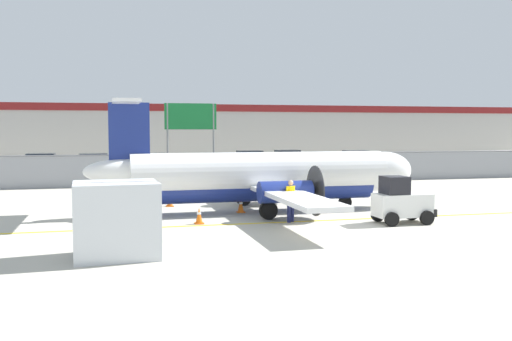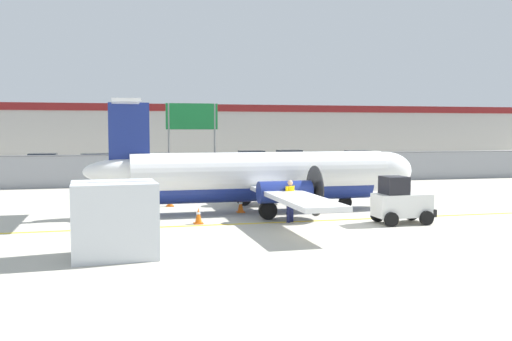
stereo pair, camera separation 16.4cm
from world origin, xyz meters
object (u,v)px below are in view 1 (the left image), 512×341
Objects in this scene: parked_car_5 at (289,158)px; parked_car_6 at (355,159)px; baggage_tug at (401,202)px; parked_car_1 at (95,163)px; parked_car_2 at (154,163)px; parked_car_3 at (218,164)px; traffic_cone_far_left at (241,205)px; parked_car_0 at (40,163)px; highway_sign at (191,123)px; ground_crew_worker at (291,199)px; cargo_container at (116,220)px; parked_car_4 at (251,159)px; commuter_airplane at (267,176)px; traffic_cone_near_left at (199,216)px; traffic_cone_near_right at (170,200)px.

parked_car_6 is (5.75, -2.62, 0.00)m from parked_car_5.
parked_car_5 is (5.38, 32.40, 0.04)m from baggage_tug.
parked_car_2 is at bearing -11.76° from parked_car_1.
baggage_tug is at bearing -83.80° from parked_car_3.
parked_car_0 is (-11.56, 25.64, 0.58)m from traffic_cone_far_left.
highway_sign is (-0.30, 14.72, 3.83)m from traffic_cone_far_left.
parked_car_0 is at bearing 163.61° from parked_car_2.
parked_car_2 is (-3.57, 27.10, -0.06)m from ground_crew_worker.
parked_car_5 is (13.11, 3.98, 0.00)m from parked_car_2.
traffic_cone_far_left is 25.46m from parked_car_1.
cargo_container is 0.45× the size of highway_sign.
parked_car_5 is (3.91, 0.64, 0.00)m from parked_car_4.
commuter_airplane is 10.24m from cargo_container.
traffic_cone_near_left is at bearing -96.44° from highway_sign.
ground_crew_worker is 23.36m from parked_car_3.
traffic_cone_far_left is 20.39m from parked_car_3.
parked_car_1 is (-4.84, 27.07, 0.58)m from traffic_cone_near_left.
cargo_container is 0.57× the size of parked_car_2.
parked_car_3 is 14.98m from parked_car_6.
traffic_cone_near_right is 24.51m from parked_car_0.
cargo_container is at bearing -121.50° from traffic_cone_near_left.
traffic_cone_far_left is at bearing 52.18° from cargo_container.
parked_car_1 is at bearing 168.31° from parked_car_2.
baggage_tug is 31.51m from parked_car_1.
parked_car_4 is (5.77, 27.37, -0.71)m from commuter_airplane.
parked_car_6 is (15.44, 25.40, -0.71)m from commuter_airplane.
ground_crew_worker is at bearing -66.25° from traffic_cone_far_left.
traffic_cone_far_left is 24.10m from parked_car_2.
parked_car_5 is at bearing 127.72° from ground_crew_worker.
traffic_cone_far_left is 15.21m from highway_sign.
parked_car_4 is (14.09, 2.89, 0.00)m from parked_car_1.
parked_car_6 is (19.57, 22.65, 0.58)m from traffic_cone_near_right.
parked_car_1 is (-8.32, 24.48, -0.71)m from commuter_airplane.
traffic_cone_far_left is (5.44, 7.81, -0.79)m from cargo_container.
cargo_container is at bearing -131.33° from commuter_airplane.
highway_sign is at bearing 83.56° from traffic_cone_near_left.
parked_car_0 is 1.00× the size of parked_car_3.
parked_car_6 is at bearing 179.50° from parked_car_0.
traffic_cone_far_left is at bearing -97.89° from parked_car_3.
traffic_cone_near_left is (-7.79, 1.80, -0.54)m from baggage_tug.
highway_sign is (2.61, 12.01, 3.83)m from traffic_cone_near_right.
parked_car_0 is at bearing 158.44° from parked_car_3.
traffic_cone_near_left is at bearing -102.59° from parked_car_3.
traffic_cone_near_left is (-3.48, -2.59, -1.29)m from commuter_airplane.
baggage_tug reaches higher than parked_car_4.
traffic_cone_near_right is at bearing -108.03° from parked_car_3.
ground_crew_worker is 2.66× the size of traffic_cone_far_left.
parked_car_3 is 11.38m from parked_car_5.
traffic_cone_near_right is at bearing -178.91° from ground_crew_worker.
parked_car_0 is at bearing -179.30° from parked_car_4.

